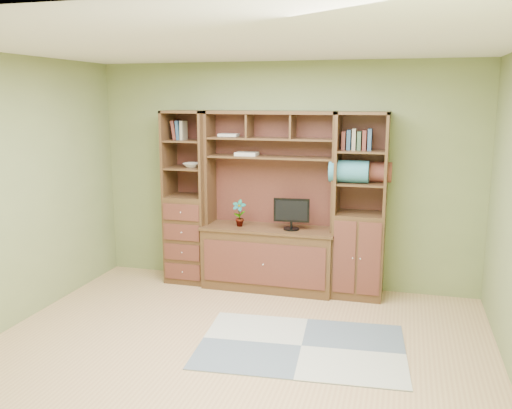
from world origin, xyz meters
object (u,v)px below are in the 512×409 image
(center_hutch, at_px, (269,202))
(right_tower, at_px, (360,206))
(left_tower, at_px, (188,197))
(monitor, at_px, (292,208))

(center_hutch, bearing_deg, right_tower, 2.23)
(center_hutch, relative_size, left_tower, 1.00)
(left_tower, height_order, right_tower, same)
(center_hutch, relative_size, monitor, 4.16)
(left_tower, bearing_deg, monitor, -3.37)
(right_tower, bearing_deg, left_tower, 180.00)
(center_hutch, bearing_deg, monitor, -7.30)
(right_tower, height_order, monitor, right_tower)
(center_hutch, bearing_deg, left_tower, 177.71)
(center_hutch, distance_m, left_tower, 1.00)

